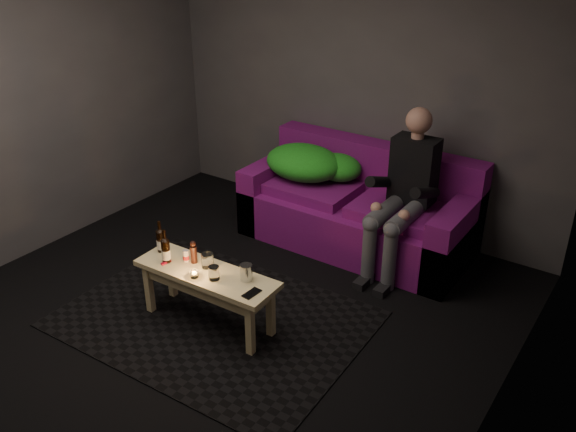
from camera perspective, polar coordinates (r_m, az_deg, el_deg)
name	(u,v)px	position (r m, az deg, el deg)	size (l,w,h in m)	color
floor	(200,329)	(4.56, -8.25, -10.41)	(4.50, 4.50, 0.00)	black
room	(231,93)	(4.15, -5.34, 11.36)	(4.50, 4.50, 4.50)	silver
rug	(214,319)	(4.64, -6.93, -9.53)	(2.18, 1.58, 0.01)	black
sofa	(359,211)	(5.52, 6.69, 0.51)	(2.02, 0.91, 0.87)	#760F6C
green_blanket	(310,163)	(5.61, 2.10, 4.94)	(0.89, 0.61, 0.30)	#238A19
person	(404,190)	(5.04, 10.83, 2.39)	(0.36, 0.84, 1.35)	black
coffee_table	(207,281)	(4.41, -7.61, -6.04)	(1.10, 0.38, 0.45)	#EAD789
beer_bottle_a	(161,240)	(4.63, -11.83, -2.25)	(0.06, 0.06, 0.25)	black
beer_bottle_b	(166,250)	(4.48, -11.37, -3.16)	(0.07, 0.07, 0.26)	black
salt_shaker	(186,256)	(4.49, -9.52, -3.69)	(0.04, 0.04, 0.09)	silver
pepper_mill	(194,254)	(4.45, -8.81, -3.57)	(0.05, 0.05, 0.13)	black
tumbler_back	(208,260)	(4.39, -7.54, -4.14)	(0.09, 0.09, 0.11)	white
tealight	(194,274)	(4.30, -8.77, -5.40)	(0.06, 0.06, 0.05)	white
tumbler_front	(214,273)	(4.25, -6.96, -5.31)	(0.08, 0.08, 0.10)	white
steel_cup	(246,272)	(4.21, -3.93, -5.29)	(0.09, 0.09, 0.12)	#BBBDC2
smartphone	(252,293)	(4.09, -3.42, -7.23)	(0.07, 0.14, 0.01)	black
red_lighter	(166,262)	(4.51, -11.34, -4.28)	(0.02, 0.08, 0.01)	red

